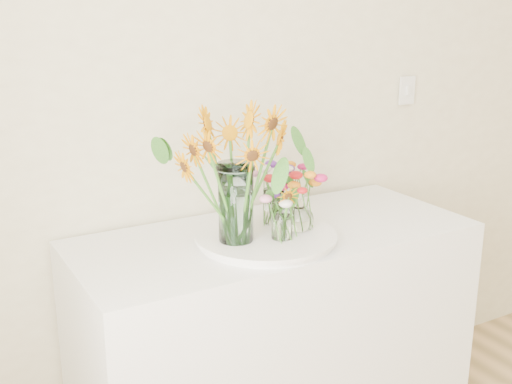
% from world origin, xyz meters
% --- Properties ---
extents(counter, '(1.40, 0.60, 0.90)m').
position_xyz_m(counter, '(-0.54, 1.93, 0.45)').
color(counter, white).
rests_on(counter, ground_plane).
extents(tray, '(0.45, 0.45, 0.02)m').
position_xyz_m(tray, '(-0.62, 1.86, 0.91)').
color(tray, white).
rests_on(tray, counter).
extents(mason_jar, '(0.13, 0.13, 0.26)m').
position_xyz_m(mason_jar, '(-0.73, 1.86, 1.06)').
color(mason_jar, '#ACD2D6').
rests_on(mason_jar, tray).
extents(sunflower_bouquet, '(0.75, 0.75, 0.47)m').
position_xyz_m(sunflower_bouquet, '(-0.73, 1.86, 1.16)').
color(sunflower_bouquet, orange).
rests_on(sunflower_bouquet, tray).
extents(small_vase_a, '(0.08, 0.08, 0.12)m').
position_xyz_m(small_vase_a, '(-0.60, 1.80, 0.98)').
color(small_vase_a, white).
rests_on(small_vase_a, tray).
extents(wildflower_posy_a, '(0.21, 0.21, 0.21)m').
position_xyz_m(wildflower_posy_a, '(-0.60, 1.80, 1.03)').
color(wildflower_posy_a, orange).
rests_on(wildflower_posy_a, tray).
extents(small_vase_b, '(0.12, 0.12, 0.14)m').
position_xyz_m(small_vase_b, '(-0.50, 1.84, 1.00)').
color(small_vase_b, white).
rests_on(small_vase_b, tray).
extents(wildflower_posy_b, '(0.20, 0.20, 0.23)m').
position_xyz_m(wildflower_posy_b, '(-0.50, 1.84, 1.04)').
color(wildflower_posy_b, orange).
rests_on(wildflower_posy_b, tray).
extents(small_vase_c, '(0.07, 0.07, 0.13)m').
position_xyz_m(small_vase_c, '(-0.54, 1.94, 0.99)').
color(small_vase_c, white).
rests_on(small_vase_c, tray).
extents(wildflower_posy_c, '(0.18, 0.18, 0.22)m').
position_xyz_m(wildflower_posy_c, '(-0.54, 1.94, 1.03)').
color(wildflower_posy_c, orange).
rests_on(wildflower_posy_c, tray).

